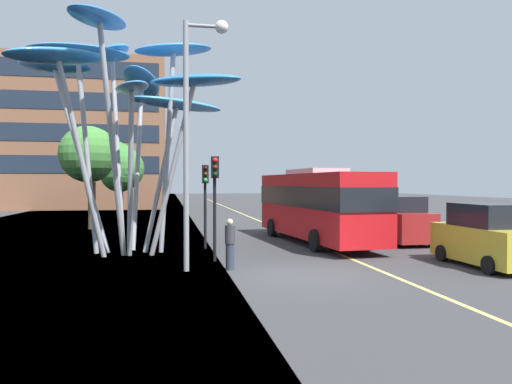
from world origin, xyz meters
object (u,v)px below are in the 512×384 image
traffic_light_kerb_far (205,188)px  pedestrian (230,244)px  red_bus (316,203)px  traffic_light_kerb_near (215,186)px  leaf_sculpture (124,80)px  street_lamp (195,113)px  car_parked_near (488,237)px  car_parked_far (348,213)px  car_parked_mid (400,221)px

traffic_light_kerb_far → pedestrian: (0.42, -5.30, -1.81)m
red_bus → traffic_light_kerb_near: size_ratio=2.79×
red_bus → leaf_sculpture: leaf_sculpture is taller
street_lamp → pedestrian: size_ratio=4.84×
red_bus → car_parked_near: red_bus is taller
car_parked_near → car_parked_far: size_ratio=0.99×
car_parked_mid → street_lamp: bearing=-150.8°
traffic_light_kerb_far → car_parked_far: size_ratio=0.84×
car_parked_near → car_parked_far: 13.66m
car_parked_far → red_bus: bearing=-123.0°
car_parked_near → leaf_sculpture: bearing=156.2°
car_parked_near → car_parked_mid: size_ratio=1.07×
traffic_light_kerb_near → car_parked_near: traffic_light_kerb_near is taller
traffic_light_kerb_near → street_lamp: size_ratio=0.47×
red_bus → traffic_light_kerb_near: 7.22m
traffic_light_kerb_near → car_parked_mid: bearing=22.7°
traffic_light_kerb_near → traffic_light_kerb_far: 3.51m
street_lamp → red_bus: bearing=46.6°
red_bus → street_lamp: street_lamp is taller
car_parked_mid → car_parked_far: 7.01m
leaf_sculpture → traffic_light_kerb_far: 5.63m
leaf_sculpture → pedestrian: (3.80, -4.63, -6.26)m
car_parked_mid → car_parked_far: car_parked_mid is taller
traffic_light_kerb_far → pedestrian: bearing=-85.5°
traffic_light_kerb_far → car_parked_mid: traffic_light_kerb_far is taller
car_parked_far → pedestrian: car_parked_far is taller
leaf_sculpture → car_parked_mid: (12.75, 1.05, -6.06)m
traffic_light_kerb_far → car_parked_far: (9.42, 7.39, -1.66)m
car_parked_near → pedestrian: bearing=173.8°
red_bus → street_lamp: 9.55m
pedestrian → car_parked_far: bearing=54.6°
car_parked_near → car_parked_mid: 6.65m
red_bus → car_parked_near: size_ratio=2.49×
car_parked_near → pedestrian: size_ratio=2.54×
leaf_sculpture → car_parked_far: size_ratio=2.28×
car_parked_far → street_lamp: street_lamp is taller
car_parked_mid → traffic_light_kerb_near: bearing=-157.3°
leaf_sculpture → pedestrian: bearing=-50.6°
red_bus → leaf_sculpture: bearing=-167.6°
pedestrian → traffic_light_kerb_far: bearing=94.5°
red_bus → leaf_sculpture: size_ratio=1.08×
leaf_sculpture → traffic_light_kerb_far: size_ratio=2.71×
traffic_light_kerb_near → car_parked_far: (9.33, 10.90, -1.78)m
street_lamp → car_parked_far: bearing=51.3°
car_parked_mid → pedestrian: car_parked_mid is taller
pedestrian → car_parked_near: bearing=-6.2°
traffic_light_kerb_near → car_parked_near: bearing=-16.7°
leaf_sculpture → car_parked_near: (12.70, -5.60, -6.10)m
traffic_light_kerb_far → car_parked_near: bearing=-33.9°
leaf_sculpture → traffic_light_kerb_near: leaf_sculpture is taller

